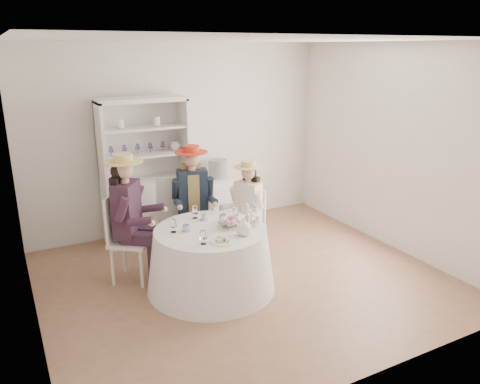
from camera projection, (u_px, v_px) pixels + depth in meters
name	position (u px, v px, depth m)	size (l,w,h in m)	color
ground	(244.00, 279.00, 5.54)	(4.50, 4.50, 0.00)	brown
ceiling	(245.00, 40.00, 4.74)	(4.50, 4.50, 0.00)	white
wall_back	(180.00, 138.00, 6.83)	(4.50, 4.50, 0.00)	silver
wall_front	(372.00, 228.00, 3.45)	(4.50, 4.50, 0.00)	silver
wall_left	(21.00, 198.00, 4.14)	(4.50, 4.50, 0.00)	silver
wall_right	(395.00, 149.00, 6.15)	(4.50, 4.50, 0.00)	silver
tea_table	(211.00, 259.00, 5.24)	(1.44, 1.44, 0.71)	white
hutch	(146.00, 191.00, 6.52)	(1.26, 0.65, 2.00)	silver
side_table	(218.00, 201.00, 7.13)	(0.48, 0.48, 0.75)	silver
hatbox	(218.00, 169.00, 6.98)	(0.27, 0.27, 0.27)	black
guest_left	(129.00, 211.00, 5.28)	(0.65, 0.62, 1.51)	silver
guest_mid	(193.00, 195.00, 5.97)	(0.55, 0.58, 1.46)	silver
guest_right	(247.00, 204.00, 5.94)	(0.54, 0.49, 1.28)	silver
spare_chair	(173.00, 210.00, 6.21)	(0.56, 0.56, 1.04)	silver
teacup_a	(186.00, 228.00, 5.06)	(0.08, 0.08, 0.07)	white
teacup_b	(204.00, 217.00, 5.39)	(0.07, 0.07, 0.07)	white
teacup_c	(223.00, 218.00, 5.36)	(0.09, 0.09, 0.07)	white
flower_bowl	(229.00, 224.00, 5.22)	(0.22, 0.22, 0.05)	white
flower_arrangement	(229.00, 220.00, 5.17)	(0.18, 0.18, 0.07)	pink
table_teapot	(244.00, 229.00, 4.95)	(0.23, 0.16, 0.17)	white
sandwich_plate	(223.00, 240.00, 4.80)	(0.27, 0.27, 0.06)	white
cupcake_stand	(251.00, 217.00, 5.25)	(0.26, 0.26, 0.24)	white
stemware_set	(210.00, 223.00, 5.11)	(0.84, 0.81, 0.15)	white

